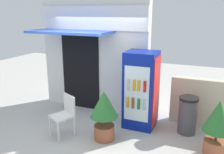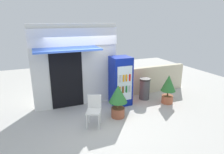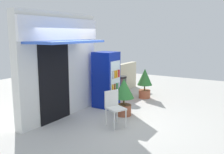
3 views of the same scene
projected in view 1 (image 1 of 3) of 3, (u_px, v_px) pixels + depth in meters
name	position (u px, v px, depth m)	size (l,w,h in m)	color
ground	(78.00, 129.00, 5.64)	(16.00, 16.00, 0.00)	beige
storefront_building	(93.00, 54.00, 6.49)	(3.00, 1.20, 2.92)	silver
drink_cooler	(141.00, 90.00, 5.59)	(0.72, 0.73, 1.78)	navy
plastic_chair	(65.00, 113.00, 5.23)	(0.56, 0.58, 0.91)	silver
potted_plant_near_shop	(104.00, 111.00, 5.03)	(0.59, 0.59, 1.08)	#995138
potted_plant_curbside	(218.00, 123.00, 4.48)	(0.55, 0.55, 1.09)	#AD5B3D
trash_bin	(188.00, 115.00, 5.36)	(0.42, 0.42, 0.84)	#47474C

